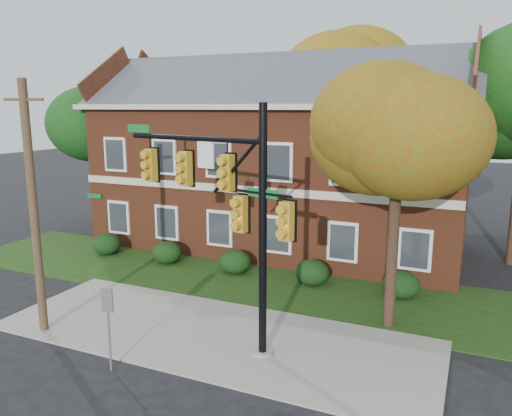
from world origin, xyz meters
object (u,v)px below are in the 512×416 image
at_px(hedge_right, 312,272).
at_px(tree_far_rear, 346,79).
at_px(hedge_left, 167,252).
at_px(apartment_building, 280,149).
at_px(tree_near_right, 407,122).
at_px(sign_post, 108,315).
at_px(hedge_far_left, 107,244).
at_px(hedge_center, 235,262).
at_px(hedge_far_right, 401,285).
at_px(tree_left_rear, 111,115).
at_px(traffic_signal, 226,200).
at_px(utility_pole, 34,209).

xyz_separation_m(hedge_right, tree_far_rear, (-2.16, 13.09, 8.32)).
bearing_deg(hedge_left, apartment_building, 56.33).
xyz_separation_m(tree_near_right, sign_post, (-6.72, -5.87, -5.05)).
bearing_deg(tree_far_rear, hedge_left, -110.29).
relative_size(hedge_far_left, tree_near_right, 0.16).
height_order(tree_near_right, tree_far_rear, tree_far_rear).
distance_m(apartment_building, sign_post, 14.36).
distance_m(hedge_center, tree_far_rear, 15.57).
distance_m(hedge_left, hedge_center, 3.50).
distance_m(hedge_far_right, tree_near_right, 6.77).
distance_m(hedge_left, sign_post, 9.64).
bearing_deg(hedge_right, tree_near_right, -37.28).
distance_m(hedge_far_left, hedge_far_right, 14.00).
relative_size(apartment_building, tree_left_rear, 2.12).
relative_size(apartment_building, hedge_center, 13.43).
xyz_separation_m(hedge_right, traffic_signal, (-0.77, -5.99, 3.97)).
bearing_deg(tree_left_rear, hedge_center, -23.04).
bearing_deg(hedge_center, hedge_left, 180.00).
bearing_deg(sign_post, utility_pole, 157.00).
bearing_deg(hedge_far_right, tree_far_rear, 113.37).
bearing_deg(tree_near_right, hedge_left, 165.19).
distance_m(hedge_right, traffic_signal, 7.23).
distance_m(apartment_building, hedge_center, 6.89).
bearing_deg(apartment_building, hedge_far_left, -143.11).
height_order(hedge_right, sign_post, sign_post).
height_order(apartment_building, hedge_right, apartment_building).
xyz_separation_m(hedge_center, tree_far_rear, (1.34, 13.09, 8.32)).
relative_size(hedge_far_left, hedge_left, 1.00).
bearing_deg(sign_post, hedge_right, 64.35).
xyz_separation_m(apartment_building, hedge_left, (-3.50, -5.25, -4.46)).
bearing_deg(hedge_far_right, traffic_signal, -125.50).
xyz_separation_m(hedge_far_right, utility_pole, (-10.08, -7.65, 3.51)).
xyz_separation_m(hedge_right, utility_pole, (-6.58, -7.65, 3.51)).
bearing_deg(utility_pole, apartment_building, 61.36).
height_order(apartment_building, hedge_left, apartment_building).
xyz_separation_m(traffic_signal, sign_post, (-2.23, -2.71, -2.87)).
height_order(hedge_center, utility_pole, utility_pole).
xyz_separation_m(hedge_far_right, tree_left_rear, (-16.73, 4.14, 6.16)).
relative_size(hedge_far_right, utility_pole, 0.18).
xyz_separation_m(hedge_far_right, traffic_signal, (-4.27, -5.99, 3.97)).
xyz_separation_m(hedge_far_left, tree_near_right, (14.22, -2.83, 6.14)).
height_order(hedge_center, hedge_right, same).
distance_m(apartment_building, hedge_far_left, 9.82).
bearing_deg(hedge_far_right, hedge_far_left, 180.00).
height_order(hedge_center, hedge_far_right, same).
xyz_separation_m(tree_far_rear, utility_pole, (-4.43, -20.74, -4.81)).
distance_m(hedge_left, hedge_far_right, 10.50).
bearing_deg(utility_pole, traffic_signal, 0.69).
bearing_deg(apartment_building, hedge_far_right, -36.89).
distance_m(hedge_left, utility_pole, 8.42).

